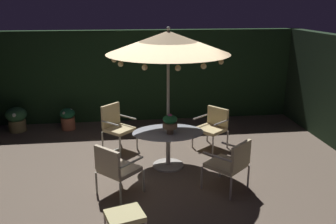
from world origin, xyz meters
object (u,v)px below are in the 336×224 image
Objects in this scene: patio_chair_north at (231,162)px; patio_chair_southeast at (115,167)px; patio_dining_table at (168,140)px; patio_umbrella at (168,43)px; centerpiece_planter at (170,122)px; ottoman_footrest at (125,217)px; potted_plant_right_far at (17,118)px; patio_chair_east at (116,124)px; potted_plant_back_left at (68,118)px; patio_chair_northeast at (213,125)px.

patio_chair_southeast is (-1.99, 0.07, -0.01)m from patio_chair_north.
patio_dining_table is 1.54× the size of patio_chair_southeast.
patio_dining_table is at bearing -65.19° from patio_umbrella.
centerpiece_planter is 1.45m from patio_chair_southeast.
patio_dining_table is at bearing 67.94° from ottoman_footrest.
potted_plant_right_far is at bearing 143.80° from centerpiece_planter.
potted_plant_back_left is at bearing 130.87° from patio_chair_east.
patio_umbrella is at bearing 67.94° from ottoman_footrest.
patio_chair_northeast reaches higher than ottoman_footrest.
centerpiece_planter is at bearing 134.00° from patio_chair_north.
patio_dining_table reaches higher than potted_plant_back_left.
patio_dining_table reaches higher than potted_plant_right_far.
centerpiece_planter is 0.45× the size of patio_chair_northeast.
patio_umbrella is 6.82× the size of centerpiece_planter.
centerpiece_planter is at bearing -80.88° from patio_dining_table.
patio_chair_northeast is 1.42× the size of potted_plant_right_far.
patio_chair_northeast is at bearing 84.72° from patio_chair_north.
patio_chair_north is (0.96, -1.10, -1.94)m from patio_umbrella.
patio_dining_table is 1.46m from patio_chair_southeast.
patio_chair_southeast is at bearing -138.53° from patio_chair_northeast.
patio_chair_southeast is (0.02, -2.05, -0.06)m from patio_chair_east.
patio_umbrella reaches higher than patio_chair_northeast.
patio_chair_southeast is at bearing 96.95° from ottoman_footrest.
patio_chair_north is at bearing -48.86° from patio_dining_table.
ottoman_footrest is at bearing -123.36° from patio_chair_northeast.
potted_plant_right_far is (-2.58, 3.56, -0.19)m from patio_chair_southeast.
patio_chair_east is (-1.05, 1.02, -1.89)m from patio_umbrella.
potted_plant_right_far is (-1.28, 0.03, 0.05)m from potted_plant_back_left.
patio_chair_east is at bearing 132.98° from centerpiece_planter.
centerpiece_planter reaches higher than patio_chair_east.
patio_umbrella reaches higher than patio_chair_north.
patio_chair_northeast is at bearing 42.21° from centerpiece_planter.
patio_umbrella is 2.43m from patio_chair_southeast.
patio_dining_table is 2.38m from ottoman_footrest.
patio_chair_southeast is 1.19m from ottoman_footrest.
ottoman_footrest is at bearing -112.06° from patio_dining_table.
centerpiece_planter is (0.02, -0.13, 0.42)m from patio_dining_table.
patio_chair_east is at bearing 135.76° from patio_dining_table.
patio_chair_northeast is 5.03m from potted_plant_right_far.
patio_umbrella is at bearing 44.93° from patio_chair_southeast.
potted_plant_right_far is at bearing 141.53° from patio_chair_north.
ottoman_footrest is (-0.91, -2.07, -0.66)m from centerpiece_planter.
patio_dining_table is at bearing -44.24° from patio_chair_east.
ottoman_footrest is at bearing -112.06° from patio_umbrella.
potted_plant_right_far is at bearing 144.96° from patio_umbrella.
centerpiece_planter is 4.54m from potted_plant_right_far.
patio_chair_northeast is 3.70m from ottoman_footrest.
potted_plant_back_left reaches higher than ottoman_footrest.
patio_chair_northeast is 1.48× the size of ottoman_footrest.
centerpiece_planter reaches higher than patio_chair_north.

